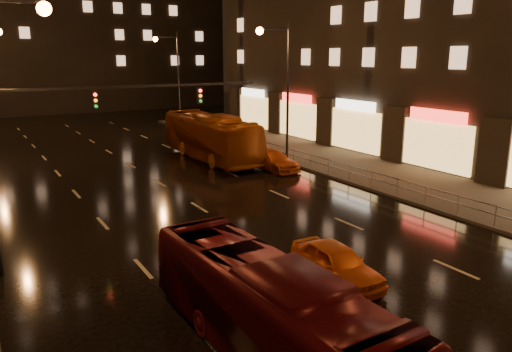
% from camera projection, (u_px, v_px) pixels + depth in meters
% --- Properties ---
extents(ground, '(140.00, 140.00, 0.00)m').
position_uv_depth(ground, '(171.00, 190.00, 29.45)').
color(ground, black).
rests_on(ground, ground).
extents(sidewalk_right, '(7.00, 70.00, 0.15)m').
position_uv_depth(sidewalk_right, '(398.00, 178.00, 31.95)').
color(sidewalk_right, '#38332D').
rests_on(sidewalk_right, ground).
extents(traffic_signal, '(15.31, 0.32, 6.20)m').
position_uv_depth(traffic_signal, '(75.00, 115.00, 25.82)').
color(traffic_signal, black).
rests_on(traffic_signal, ground).
extents(railing_right, '(0.05, 56.00, 1.00)m').
position_uv_depth(railing_right, '(329.00, 163.00, 32.62)').
color(railing_right, '#99999E').
rests_on(railing_right, sidewalk_right).
extents(bus_red, '(2.58, 9.73, 2.69)m').
position_uv_depth(bus_red, '(269.00, 311.00, 12.84)').
color(bus_red, maroon).
rests_on(bus_red, ground).
extents(bus_curb, '(3.12, 12.35, 3.42)m').
position_uv_depth(bus_curb, '(210.00, 137.00, 37.97)').
color(bus_curb, '#9F460F').
rests_on(bus_curb, ground).
extents(taxi_near, '(1.75, 4.07, 1.37)m').
position_uv_depth(taxi_near, '(336.00, 263.00, 17.42)').
color(taxi_near, orange).
rests_on(taxi_near, ground).
extents(taxi_far, '(2.55, 4.97, 1.38)m').
position_uv_depth(taxi_far, '(271.00, 160.00, 34.55)').
color(taxi_far, '#C85012').
rests_on(taxi_far, ground).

